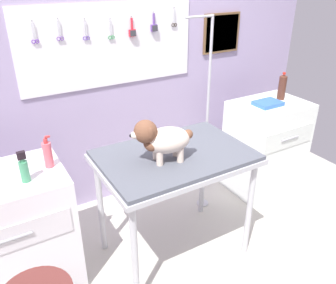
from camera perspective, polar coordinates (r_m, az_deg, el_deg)
name	(u,v)px	position (r m, az deg, el deg)	size (l,w,h in m)	color
ground	(205,272)	(2.78, 6.08, -20.46)	(4.40, 4.00, 0.04)	#B9B6A9
rear_wall_panel	(126,76)	(3.13, -6.89, 10.66)	(4.00, 0.11, 2.30)	#A392B7
grooming_table	(175,164)	(2.43, 1.13, -3.60)	(1.06, 0.72, 0.87)	#B7B7BC
grooming_arm	(206,127)	(2.98, 6.21, 2.42)	(0.30, 0.11, 1.70)	#B7B7BC
dog	(161,139)	(2.22, -1.11, 0.51)	(0.41, 0.25, 0.30)	beige
counter_left	(10,235)	(2.59, -24.50, -13.70)	(0.80, 0.58, 0.86)	white
cabinet_right	(265,146)	(3.53, 15.62, -0.67)	(0.68, 0.54, 0.89)	white
spray_bottle_tall	(48,154)	(2.33, -19.06, -1.92)	(0.06, 0.06, 0.21)	#DF5965
shampoo_bottle	(24,169)	(2.23, -22.49, -4.11)	(0.05, 0.05, 0.20)	#439466
soda_bottle	(282,87)	(3.46, 18.17, 8.57)	(0.07, 0.07, 0.26)	#4C281D
supply_tray	(268,103)	(3.29, 16.02, 6.09)	(0.24, 0.18, 0.04)	blue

